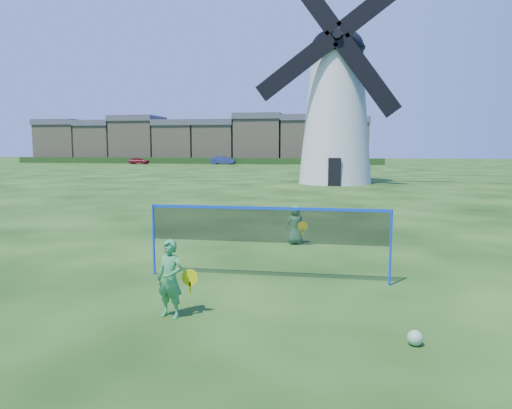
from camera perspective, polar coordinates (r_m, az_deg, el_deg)
The scene contains 10 objects.
ground at distance 10.54m, azimuth -1.55°, elevation -8.43°, with size 220.00×220.00×0.00m, color black.
windmill at distance 37.14m, azimuth 9.53°, elevation 11.40°, with size 11.59×5.48×16.37m.
badminton_net at distance 9.96m, azimuth 1.34°, elevation -2.61°, with size 5.05×0.05×1.55m.
player_girl at distance 8.01m, azimuth -10.18°, elevation -8.71°, with size 0.69×0.42×1.29m.
player_boy at distance 13.76m, azimuth 4.75°, elevation -2.44°, with size 0.66×0.45×1.12m.
play_ball at distance 7.34m, azimuth 18.43°, elevation -14.85°, with size 0.22×0.22×0.22m, color green.
terraced_houses at distance 85.55m, azimuth -6.92°, elevation 7.62°, with size 59.02×8.40×8.34m.
hedge at distance 79.70m, azimuth -7.79°, elevation 5.19°, with size 62.00×0.80×1.00m, color #193814.
car_left at distance 79.33m, azimuth -13.76°, elevation 5.09°, with size 1.31×3.26×1.11m, color maroon.
car_right at distance 76.27m, azimuth -3.98°, elevation 5.28°, with size 1.38×3.96×1.31m, color navy.
Camera 1 is at (2.00, -9.96, 2.78)m, focal length 33.56 mm.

